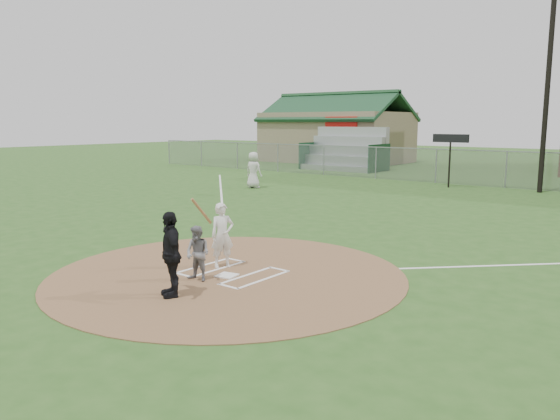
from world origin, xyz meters
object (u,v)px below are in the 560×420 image
Objects in this scene: ondeck_player at (253,170)px; batter_at_plate at (222,235)px; catcher at (198,254)px; umpire at (171,254)px; home_plate at (227,275)px.

batter_at_plate is (10.29, -12.99, -0.16)m from ondeck_player.
catcher is 0.71× the size of umpire.
batter_at_plate is at bearing 123.86° from ondeck_player.
umpire is (0.37, -1.09, 0.26)m from catcher.
umpire is at bearing -71.45° from batter_at_plate.
ondeck_player reaches higher than umpire.
home_plate is 0.94m from catcher.
batter_at_plate is at bearing 140.80° from home_plate.
ondeck_player is 16.57m from batter_at_plate.
home_plate is at bearing 124.46° from ondeck_player.
catcher is at bearing -71.73° from batter_at_plate.
batter_at_plate reaches higher than catcher.
home_plate is at bearing 123.72° from umpire.
batter_at_plate is (-0.39, 1.19, 0.18)m from catcher.
batter_at_plate is (-0.65, 0.53, 0.79)m from home_plate.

